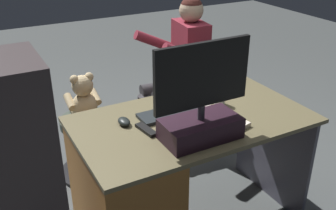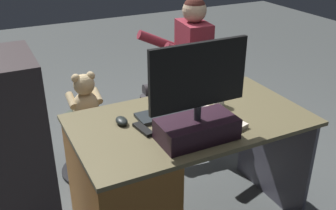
% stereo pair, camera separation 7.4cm
% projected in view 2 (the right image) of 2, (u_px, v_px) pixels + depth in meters
% --- Properties ---
extents(ground_plane, '(10.00, 10.00, 0.00)m').
position_uv_depth(ground_plane, '(158.00, 183.00, 2.86)').
color(ground_plane, '#494D4D').
extents(desk, '(1.31, 0.74, 0.75)m').
position_uv_depth(desk, '(136.00, 186.00, 2.19)').
color(desk, brown).
rests_on(desk, ground_plane).
extents(monitor, '(0.51, 0.21, 0.50)m').
position_uv_depth(monitor, '(197.00, 112.00, 1.91)').
color(monitor, black).
rests_on(monitor, desk).
extents(keyboard, '(0.42, 0.14, 0.02)m').
position_uv_depth(keyboard, '(173.00, 112.00, 2.22)').
color(keyboard, black).
rests_on(keyboard, desk).
extents(computer_mouse, '(0.06, 0.10, 0.04)m').
position_uv_depth(computer_mouse, '(122.00, 121.00, 2.11)').
color(computer_mouse, black).
rests_on(computer_mouse, desk).
extents(cup, '(0.06, 0.06, 0.09)m').
position_uv_depth(cup, '(219.00, 98.00, 2.30)').
color(cup, white).
rests_on(cup, desk).
extents(tv_remote, '(0.07, 0.15, 0.02)m').
position_uv_depth(tv_remote, '(143.00, 129.00, 2.04)').
color(tv_remote, black).
rests_on(tv_remote, desk).
extents(notebook_binder, '(0.29, 0.34, 0.02)m').
position_uv_depth(notebook_binder, '(214.00, 122.00, 2.11)').
color(notebook_binder, beige).
rests_on(notebook_binder, desk).
extents(office_chair_teddy, '(0.46, 0.46, 0.46)m').
position_uv_depth(office_chair_teddy, '(90.00, 140.00, 2.89)').
color(office_chair_teddy, black).
rests_on(office_chair_teddy, ground_plane).
extents(teddy_bear, '(0.24, 0.24, 0.34)m').
position_uv_depth(teddy_bear, '(85.00, 97.00, 2.74)').
color(teddy_bear, tan).
rests_on(teddy_bear, office_chair_teddy).
extents(visitor_chair, '(0.43, 0.43, 0.46)m').
position_uv_depth(visitor_chair, '(192.00, 109.00, 3.34)').
color(visitor_chair, black).
rests_on(visitor_chair, ground_plane).
extents(person, '(0.56, 0.52, 1.21)m').
position_uv_depth(person, '(184.00, 62.00, 3.10)').
color(person, maroon).
rests_on(person, ground_plane).
extents(equipment_rack, '(0.44, 0.36, 1.29)m').
position_uv_depth(equipment_rack, '(2.00, 204.00, 1.67)').
color(equipment_rack, '#352C2E').
rests_on(equipment_rack, ground_plane).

